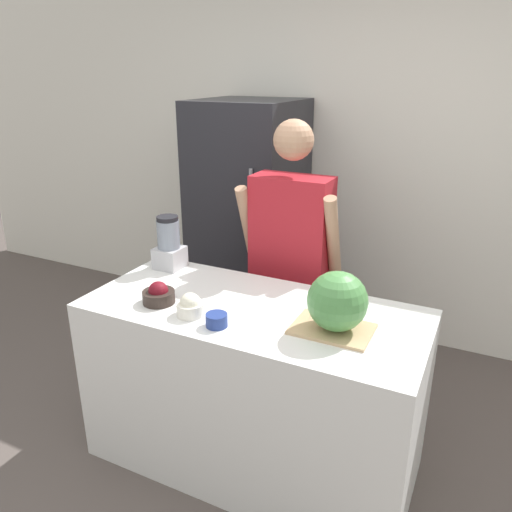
# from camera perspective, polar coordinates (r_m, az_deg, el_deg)

# --- Properties ---
(ground_plane) EXTENTS (14.00, 14.00, 0.00)m
(ground_plane) POSITION_cam_1_polar(r_m,az_deg,el_deg) (2.68, -4.30, -26.74)
(ground_plane) COLOR #564C47
(wall_back) EXTENTS (8.00, 0.06, 2.60)m
(wall_back) POSITION_cam_1_polar(r_m,az_deg,el_deg) (3.80, 11.28, 10.09)
(wall_back) COLOR white
(wall_back) RESTS_ON ground_plane
(counter_island) EXTENTS (1.64, 0.74, 0.90)m
(counter_island) POSITION_cam_1_polar(r_m,az_deg,el_deg) (2.63, -0.37, -14.72)
(counter_island) COLOR white
(counter_island) RESTS_ON ground_plane
(refrigerator) EXTENTS (0.70, 0.76, 1.77)m
(refrigerator) POSITION_cam_1_polar(r_m,az_deg,el_deg) (3.75, -0.83, 3.84)
(refrigerator) COLOR #232328
(refrigerator) RESTS_ON ground_plane
(person) EXTENTS (0.59, 0.27, 1.72)m
(person) POSITION_cam_1_polar(r_m,az_deg,el_deg) (2.96, 3.94, -1.03)
(person) COLOR #4C608C
(person) RESTS_ON ground_plane
(cutting_board) EXTENTS (0.34, 0.25, 0.01)m
(cutting_board) POSITION_cam_1_polar(r_m,az_deg,el_deg) (2.22, 8.69, -8.24)
(cutting_board) COLOR tan
(cutting_board) RESTS_ON counter_island
(watermelon) EXTENTS (0.26, 0.26, 0.26)m
(watermelon) POSITION_cam_1_polar(r_m,az_deg,el_deg) (2.15, 9.28, -5.12)
(watermelon) COLOR #4C8C47
(watermelon) RESTS_ON cutting_board
(bowl_cherries) EXTENTS (0.16, 0.16, 0.11)m
(bowl_cherries) POSITION_cam_1_polar(r_m,az_deg,el_deg) (2.47, -11.07, -4.36)
(bowl_cherries) COLOR #2D231E
(bowl_cherries) RESTS_ON counter_island
(bowl_cream) EXTENTS (0.13, 0.13, 0.11)m
(bowl_cream) POSITION_cam_1_polar(r_m,az_deg,el_deg) (2.32, -7.51, -5.71)
(bowl_cream) COLOR white
(bowl_cream) RESTS_ON counter_island
(bowl_small_blue) EXTENTS (0.10, 0.10, 0.06)m
(bowl_small_blue) POSITION_cam_1_polar(r_m,az_deg,el_deg) (2.22, -4.53, -7.32)
(bowl_small_blue) COLOR navy
(bowl_small_blue) RESTS_ON counter_island
(blender) EXTENTS (0.15, 0.15, 0.30)m
(blender) POSITION_cam_1_polar(r_m,az_deg,el_deg) (2.86, -9.92, 1.29)
(blender) COLOR #B7B7BC
(blender) RESTS_ON counter_island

